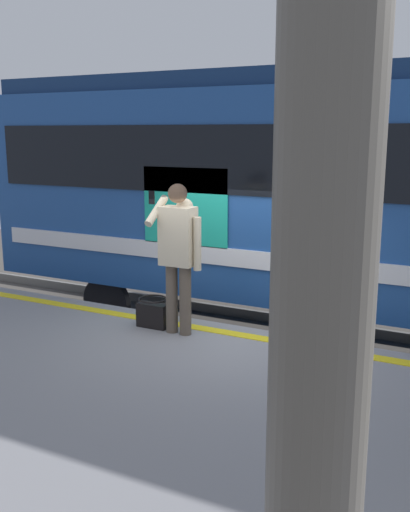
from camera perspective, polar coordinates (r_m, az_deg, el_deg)
name	(u,v)px	position (r m, az deg, el deg)	size (l,w,h in m)	color
ground_plane	(231,393)	(7.61, 2.53, -13.15)	(24.56, 24.56, 0.00)	#4C4742
platform	(110,457)	(5.47, -9.20, -18.69)	(13.54, 5.05, 0.91)	gray
safety_line	(221,332)	(7.02, 1.56, -7.34)	(13.27, 0.16, 0.01)	yellow
track_rail_near	(273,349)	(8.84, 6.58, -9.01)	(17.60, 0.08, 0.16)	slate
track_rail_far	(303,322)	(10.12, 9.49, -6.35)	(17.60, 0.08, 0.16)	slate
train_carriage	(351,185)	(8.72, 13.96, 6.67)	(10.77, 3.01, 3.88)	#1E478C
passenger	(179,247)	(6.72, -2.58, 0.89)	(0.57, 0.55, 1.76)	brown
handbag	(153,313)	(7.16, -5.09, -5.57)	(0.39, 0.35, 0.37)	black
station_column	(322,309)	(2.40, 11.28, -5.07)	(0.42, 0.42, 3.26)	#59544C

